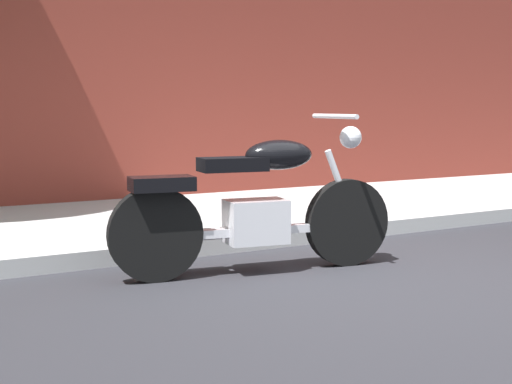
% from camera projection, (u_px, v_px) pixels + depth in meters
% --- Properties ---
extents(ground_plane, '(60.00, 60.00, 0.00)m').
position_uv_depth(ground_plane, '(374.00, 281.00, 5.09)').
color(ground_plane, '#28282D').
extents(sidewalk, '(23.15, 2.91, 0.14)m').
position_uv_depth(sidewalk, '(200.00, 219.00, 7.50)').
color(sidewalk, '#B2B2B2').
rests_on(sidewalk, ground).
extents(motorcycle, '(2.16, 0.76, 1.17)m').
position_uv_depth(motorcycle, '(256.00, 207.00, 5.29)').
color(motorcycle, black).
rests_on(motorcycle, ground).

